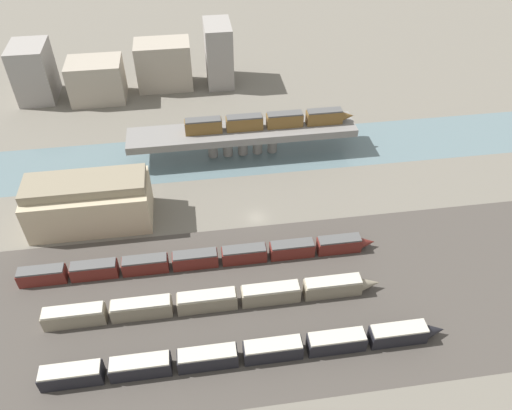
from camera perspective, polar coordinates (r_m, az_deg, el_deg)
The scene contains 13 objects.
ground_plane at distance 114.83m, azimuth 0.06°, elevation -1.41°, with size 400.00×400.00×0.00m, color #666056.
railbed_yard at distance 98.76m, azimuth 2.08°, elevation -10.80°, with size 280.00×42.00×0.01m, color #423D38.
river_water at distance 134.65m, azimuth -1.51°, elevation 5.94°, with size 320.00×19.90×0.01m, color slate.
bridge at distance 131.23m, azimuth -1.55°, elevation 8.11°, with size 59.22×9.67×7.61m.
train_on_bridge at distance 130.23m, azimuth 1.48°, elevation 9.59°, with size 44.17×2.85×3.83m.
train_yard_near at distance 89.90m, azimuth -0.87°, elevation -16.55°, with size 70.66×3.09×3.62m.
train_yard_mid at distance 96.62m, azimuth -4.80°, elevation -10.80°, with size 64.18×2.92×3.81m.
train_yard_far at distance 103.95m, azimuth -6.32°, elevation -6.13°, with size 73.47×2.81×3.56m.
warehouse_building at distance 116.26m, azimuth -18.51°, elevation 0.32°, with size 26.48×12.53×11.81m.
city_block_far_left at distance 170.39m, azimuth -24.05°, elevation 13.71°, with size 10.66×13.61×16.96m, color gray.
city_block_left at distance 164.00m, azimuth -17.74°, elevation 13.42°, with size 16.14×11.81×12.42m, color gray.
city_block_center at distance 165.96m, azimuth -10.47°, elevation 15.48°, with size 17.03×10.58×14.77m, color gray.
city_block_right at distance 165.76m, azimuth -4.30°, elevation 16.88°, with size 8.21×13.99×19.34m, color gray.
Camera 1 is at (-12.09, -83.52, 77.87)m, focal length 35.00 mm.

